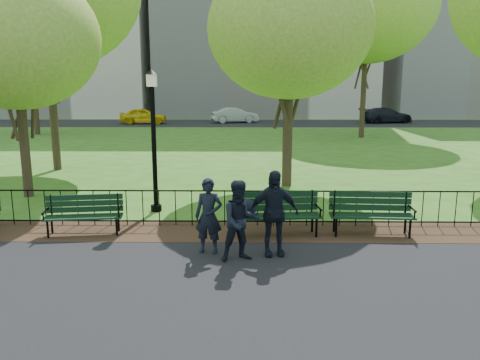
{
  "coord_description": "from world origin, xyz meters",
  "views": [
    {
      "loc": [
        -0.08,
        -9.02,
        3.35
      ],
      "look_at": [
        -0.22,
        1.5,
        1.25
      ],
      "focal_mm": 35.0,
      "sensor_mm": 36.0,
      "label": 1
    }
  ],
  "objects_px": {
    "park_bench_right_a": "(371,209)",
    "tree_near_e": "(290,29)",
    "taxi": "(143,116)",
    "tree_near_w": "(15,38)",
    "sedan_dark": "(386,115)",
    "tree_far_w": "(29,33)",
    "person_mid": "(241,221)",
    "person_right": "(273,213)",
    "lamppost": "(154,136)",
    "person_left": "(209,216)",
    "tree_far_e": "(368,4)",
    "park_bench_main": "(268,209)",
    "sedan_silver": "(234,115)",
    "park_bench_left_a": "(84,210)"
  },
  "relations": [
    {
      "from": "park_bench_left_a",
      "to": "person_left",
      "type": "relative_size",
      "value": 1.16
    },
    {
      "from": "tree_near_w",
      "to": "sedan_dark",
      "type": "xyz_separation_m",
      "value": [
        19.93,
        30.33,
        -4.01
      ]
    },
    {
      "from": "tree_far_e",
      "to": "tree_far_w",
      "type": "relative_size",
      "value": 1.22
    },
    {
      "from": "park_bench_right_a",
      "to": "tree_near_e",
      "type": "distance_m",
      "value": 7.26
    },
    {
      "from": "person_left",
      "to": "person_right",
      "type": "xyz_separation_m",
      "value": [
        1.3,
        -0.1,
        0.1
      ]
    },
    {
      "from": "person_right",
      "to": "lamppost",
      "type": "bearing_deg",
      "value": 123.3
    },
    {
      "from": "park_bench_main",
      "to": "taxi",
      "type": "distance_m",
      "value": 34.29
    },
    {
      "from": "tree_near_w",
      "to": "park_bench_main",
      "type": "bearing_deg",
      "value": -27.99
    },
    {
      "from": "park_bench_right_a",
      "to": "person_left",
      "type": "relative_size",
      "value": 1.23
    },
    {
      "from": "person_mid",
      "to": "sedan_dark",
      "type": "bearing_deg",
      "value": 53.13
    },
    {
      "from": "park_bench_left_a",
      "to": "taxi",
      "type": "relative_size",
      "value": 0.42
    },
    {
      "from": "lamppost",
      "to": "person_mid",
      "type": "height_order",
      "value": "lamppost"
    },
    {
      "from": "tree_near_w",
      "to": "person_left",
      "type": "xyz_separation_m",
      "value": [
        6.02,
        -4.98,
        -3.95
      ]
    },
    {
      "from": "tree_far_w",
      "to": "sedan_silver",
      "type": "relative_size",
      "value": 2.31
    },
    {
      "from": "tree_far_e",
      "to": "person_right",
      "type": "xyz_separation_m",
      "value": [
        -7.2,
        -22.54,
        -7.69
      ]
    },
    {
      "from": "person_mid",
      "to": "tree_near_e",
      "type": "bearing_deg",
      "value": 61.62
    },
    {
      "from": "lamppost",
      "to": "tree_near_e",
      "type": "distance_m",
      "value": 6.05
    },
    {
      "from": "tree_far_e",
      "to": "taxi",
      "type": "distance_m",
      "value": 22.12
    },
    {
      "from": "sedan_dark",
      "to": "tree_far_w",
      "type": "bearing_deg",
      "value": 98.45
    },
    {
      "from": "lamppost",
      "to": "sedan_dark",
      "type": "bearing_deg",
      "value": 63.99
    },
    {
      "from": "tree_near_e",
      "to": "tree_far_w",
      "type": "distance_m",
      "value": 24.04
    },
    {
      "from": "person_mid",
      "to": "person_right",
      "type": "relative_size",
      "value": 0.92
    },
    {
      "from": "person_left",
      "to": "person_mid",
      "type": "xyz_separation_m",
      "value": [
        0.65,
        -0.42,
        0.02
      ]
    },
    {
      "from": "park_bench_right_a",
      "to": "person_mid",
      "type": "relative_size",
      "value": 1.2
    },
    {
      "from": "park_bench_right_a",
      "to": "person_left",
      "type": "height_order",
      "value": "person_left"
    },
    {
      "from": "tree_near_e",
      "to": "person_mid",
      "type": "height_order",
      "value": "tree_near_e"
    },
    {
      "from": "park_bench_main",
      "to": "park_bench_left_a",
      "type": "xyz_separation_m",
      "value": [
        -4.23,
        0.11,
        -0.09
      ]
    },
    {
      "from": "park_bench_right_a",
      "to": "tree_near_e",
      "type": "height_order",
      "value": "tree_near_e"
    },
    {
      "from": "park_bench_right_a",
      "to": "tree_far_e",
      "type": "height_order",
      "value": "tree_far_e"
    },
    {
      "from": "tree_near_w",
      "to": "person_mid",
      "type": "relative_size",
      "value": 4.29
    },
    {
      "from": "park_bench_right_a",
      "to": "taxi",
      "type": "relative_size",
      "value": 0.45
    },
    {
      "from": "tree_near_e",
      "to": "taxi",
      "type": "bearing_deg",
      "value": 111.76
    },
    {
      "from": "tree_near_e",
      "to": "person_left",
      "type": "relative_size",
      "value": 4.85
    },
    {
      "from": "tree_near_w",
      "to": "person_right",
      "type": "distance_m",
      "value": 9.71
    },
    {
      "from": "tree_near_e",
      "to": "person_mid",
      "type": "bearing_deg",
      "value": -101.87
    },
    {
      "from": "park_bench_left_a",
      "to": "person_left",
      "type": "height_order",
      "value": "person_left"
    },
    {
      "from": "tree_near_e",
      "to": "person_right",
      "type": "xyz_separation_m",
      "value": [
        -0.85,
        -6.83,
        -4.32
      ]
    },
    {
      "from": "taxi",
      "to": "sedan_silver",
      "type": "bearing_deg",
      "value": -87.78
    },
    {
      "from": "tree_far_w",
      "to": "person_mid",
      "type": "bearing_deg",
      "value": -58.88
    },
    {
      "from": "park_bench_main",
      "to": "person_right",
      "type": "height_order",
      "value": "person_right"
    },
    {
      "from": "lamppost",
      "to": "park_bench_left_a",
      "type": "bearing_deg",
      "value": -121.51
    },
    {
      "from": "park_bench_left_a",
      "to": "sedan_silver",
      "type": "height_order",
      "value": "sedan_silver"
    },
    {
      "from": "park_bench_main",
      "to": "person_right",
      "type": "distance_m",
      "value": 1.24
    },
    {
      "from": "tree_far_w",
      "to": "sedan_silver",
      "type": "height_order",
      "value": "tree_far_w"
    },
    {
      "from": "park_bench_right_a",
      "to": "tree_far_w",
      "type": "relative_size",
      "value": 0.19
    },
    {
      "from": "lamppost",
      "to": "person_mid",
      "type": "relative_size",
      "value": 2.38
    },
    {
      "from": "tree_far_w",
      "to": "park_bench_left_a",
      "type": "bearing_deg",
      "value": -63.92
    },
    {
      "from": "park_bench_right_a",
      "to": "person_left",
      "type": "distance_m",
      "value": 3.85
    },
    {
      "from": "tree_far_e",
      "to": "sedan_dark",
      "type": "xyz_separation_m",
      "value": [
        5.42,
        12.88,
        -7.84
      ]
    },
    {
      "from": "tree_far_e",
      "to": "sedan_silver",
      "type": "height_order",
      "value": "tree_far_e"
    }
  ]
}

